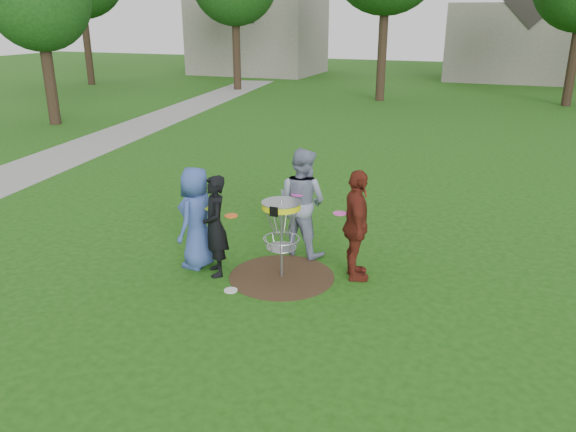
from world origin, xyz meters
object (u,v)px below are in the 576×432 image
(player_grey, at_px, (302,202))
(player_maroon, at_px, (356,226))
(disc_golf_basket, at_px, (281,221))
(player_blue, at_px, (197,218))
(player_black, at_px, (215,226))

(player_grey, distance_m, player_maroon, 1.39)
(disc_golf_basket, bearing_deg, player_blue, -176.63)
(player_blue, relative_size, player_maroon, 0.96)
(player_grey, height_order, disc_golf_basket, player_grey)
(player_maroon, bearing_deg, player_grey, 38.76)
(player_black, bearing_deg, disc_golf_basket, 67.91)
(player_grey, bearing_deg, disc_golf_basket, 106.63)
(player_blue, distance_m, player_grey, 1.93)
(player_blue, distance_m, player_black, 0.50)
(player_blue, height_order, player_grey, player_grey)
(player_blue, bearing_deg, player_grey, 129.27)
(player_black, relative_size, player_grey, 0.87)
(player_blue, xyz_separation_m, disc_golf_basket, (1.55, 0.09, 0.12))
(player_blue, relative_size, player_grey, 0.90)
(disc_golf_basket, bearing_deg, player_maroon, 19.55)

